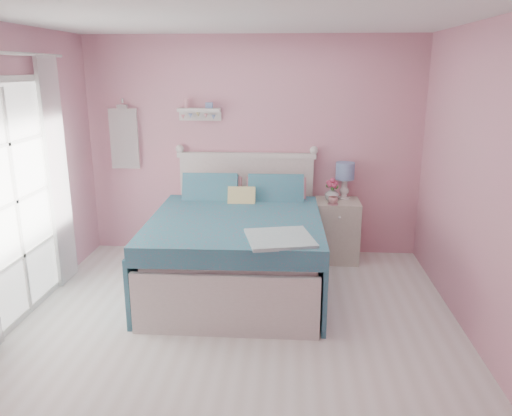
# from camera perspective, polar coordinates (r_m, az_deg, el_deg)

# --- Properties ---
(floor) EXTENTS (4.50, 4.50, 0.00)m
(floor) POSITION_cam_1_polar(r_m,az_deg,el_deg) (4.33, -2.72, -15.12)
(floor) COLOR silver
(floor) RESTS_ON ground
(room_shell) EXTENTS (4.50, 4.50, 4.50)m
(room_shell) POSITION_cam_1_polar(r_m,az_deg,el_deg) (3.78, -3.03, 6.01)
(room_shell) COLOR pink
(room_shell) RESTS_ON floor
(bed) EXTENTS (1.73, 2.16, 1.25)m
(bed) POSITION_cam_1_polar(r_m,az_deg,el_deg) (5.22, -2.09, -4.55)
(bed) COLOR silver
(bed) RESTS_ON floor
(nightstand) EXTENTS (0.50, 0.50, 0.73)m
(nightstand) POSITION_cam_1_polar(r_m,az_deg,el_deg) (6.00, 9.21, -2.53)
(nightstand) COLOR beige
(nightstand) RESTS_ON floor
(table_lamp) EXTENTS (0.22, 0.22, 0.44)m
(table_lamp) POSITION_cam_1_polar(r_m,az_deg,el_deg) (5.93, 10.13, 3.88)
(table_lamp) COLOR white
(table_lamp) RESTS_ON nightstand
(vase) EXTENTS (0.21, 0.21, 0.17)m
(vase) POSITION_cam_1_polar(r_m,az_deg,el_deg) (5.87, 8.67, 1.64)
(vase) COLOR silver
(vase) RESTS_ON nightstand
(teacup) EXTENTS (0.15, 0.15, 0.09)m
(teacup) POSITION_cam_1_polar(r_m,az_deg,el_deg) (5.72, 8.80, 0.84)
(teacup) COLOR tan
(teacup) RESTS_ON nightstand
(roses) EXTENTS (0.14, 0.11, 0.12)m
(roses) POSITION_cam_1_polar(r_m,az_deg,el_deg) (5.83, 8.70, 2.79)
(roses) COLOR #C9446C
(roses) RESTS_ON vase
(wall_shelf) EXTENTS (0.50, 0.15, 0.25)m
(wall_shelf) POSITION_cam_1_polar(r_m,az_deg,el_deg) (6.01, -6.50, 10.95)
(wall_shelf) COLOR silver
(wall_shelf) RESTS_ON room_shell
(hanging_dress) EXTENTS (0.34, 0.03, 0.72)m
(hanging_dress) POSITION_cam_1_polar(r_m,az_deg,el_deg) (6.26, -14.83, 7.65)
(hanging_dress) COLOR white
(hanging_dress) RESTS_ON room_shell
(french_door) EXTENTS (0.04, 1.32, 2.16)m
(french_door) POSITION_cam_1_polar(r_m,az_deg,el_deg) (4.90, -25.84, 0.59)
(french_door) COLOR silver
(french_door) RESTS_ON floor
(curtain_far) EXTENTS (0.04, 0.40, 2.32)m
(curtain_far) POSITION_cam_1_polar(r_m,az_deg,el_deg) (5.49, -21.76, 3.66)
(curtain_far) COLOR white
(curtain_far) RESTS_ON floor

